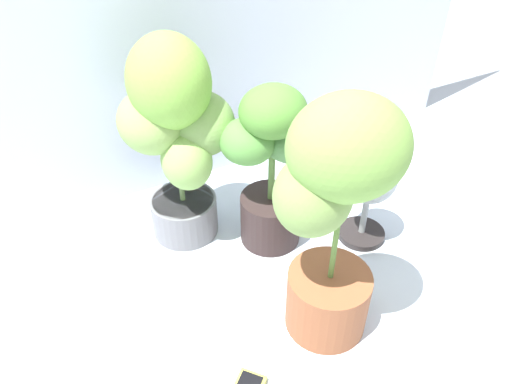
{
  "coord_description": "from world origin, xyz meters",
  "views": [
    {
      "loc": [
        -0.38,
        -0.86,
        1.29
      ],
      "look_at": [
        0.21,
        0.25,
        0.31
      ],
      "focal_mm": 33.82,
      "sensor_mm": 36.0,
      "label": 1
    }
  ],
  "objects_px": {
    "potted_plant_front_right": "(334,211)",
    "potted_plant_back_center": "(177,129)",
    "potted_plant_back_right": "(271,163)",
    "floor_fan": "(370,184)"
  },
  "relations": [
    {
      "from": "potted_plant_back_right",
      "to": "potted_plant_back_center",
      "type": "relative_size",
      "value": 0.81
    },
    {
      "from": "potted_plant_back_center",
      "to": "floor_fan",
      "type": "relative_size",
      "value": 2.09
    },
    {
      "from": "potted_plant_back_right",
      "to": "potted_plant_back_center",
      "type": "distance_m",
      "value": 0.34
    },
    {
      "from": "potted_plant_front_right",
      "to": "floor_fan",
      "type": "xyz_separation_m",
      "value": [
        0.37,
        0.27,
        -0.22
      ]
    },
    {
      "from": "potted_plant_back_right",
      "to": "potted_plant_back_center",
      "type": "xyz_separation_m",
      "value": [
        -0.26,
        0.18,
        0.11
      ]
    },
    {
      "from": "potted_plant_front_right",
      "to": "potted_plant_back_center",
      "type": "distance_m",
      "value": 0.65
    },
    {
      "from": "potted_plant_back_right",
      "to": "potted_plant_front_right",
      "type": "bearing_deg",
      "value": -96.39
    },
    {
      "from": "potted_plant_front_right",
      "to": "potted_plant_back_right",
      "type": "relative_size",
      "value": 1.27
    },
    {
      "from": "potted_plant_back_right",
      "to": "potted_plant_back_center",
      "type": "bearing_deg",
      "value": 145.34
    },
    {
      "from": "potted_plant_front_right",
      "to": "potted_plant_back_center",
      "type": "xyz_separation_m",
      "value": [
        -0.22,
        0.61,
        -0.01
      ]
    }
  ]
}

